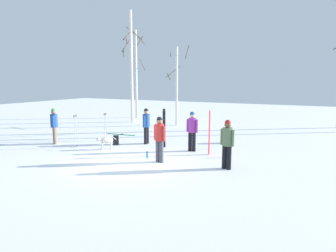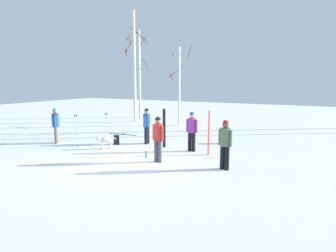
{
  "view_description": "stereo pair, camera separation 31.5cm",
  "coord_description": "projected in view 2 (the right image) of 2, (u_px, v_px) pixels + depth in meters",
  "views": [
    {
      "loc": [
        6.11,
        -8.77,
        3.01
      ],
      "look_at": [
        0.34,
        2.64,
        1.0
      ],
      "focal_mm": 30.81,
      "sensor_mm": 36.0,
      "label": 1
    },
    {
      "loc": [
        6.39,
        -8.62,
        3.01
      ],
      "look_at": [
        0.34,
        2.64,
        1.0
      ],
      "focal_mm": 30.81,
      "sensor_mm": 36.0,
      "label": 2
    }
  ],
  "objects": [
    {
      "name": "dog",
      "position": [
        106.0,
        141.0,
        12.77
      ],
      "size": [
        0.71,
        0.62,
        0.57
      ],
      "color": "beige",
      "rests_on": "ground_plane"
    },
    {
      "name": "ground_plane",
      "position": [
        127.0,
        161.0,
        10.96
      ],
      "size": [
        60.0,
        60.0,
        0.0
      ],
      "primitive_type": "plane",
      "color": "white"
    },
    {
      "name": "birch_tree_1",
      "position": [
        134.0,
        66.0,
        20.75
      ],
      "size": [
        0.89,
        1.37,
        7.89
      ],
      "color": "silver",
      "rests_on": "ground_plane"
    },
    {
      "name": "backpack_1",
      "position": [
        227.0,
        139.0,
        13.95
      ],
      "size": [
        0.33,
        0.3,
        0.44
      ],
      "color": "#1E4C99",
      "rests_on": "ground_plane"
    },
    {
      "name": "water_bottle_1",
      "position": [
        146.0,
        155.0,
        11.33
      ],
      "size": [
        0.07,
        0.07,
        0.28
      ],
      "color": "#1E72BF",
      "rests_on": "ground_plane"
    },
    {
      "name": "ski_pair_planted_1",
      "position": [
        164.0,
        128.0,
        13.05
      ],
      "size": [
        0.13,
        0.07,
        1.77
      ],
      "color": "black",
      "rests_on": "ground_plane"
    },
    {
      "name": "ski_poles_1",
      "position": [
        76.0,
        130.0,
        13.12
      ],
      "size": [
        0.07,
        0.22,
        1.5
      ],
      "color": "#B2B2BC",
      "rests_on": "ground_plane"
    },
    {
      "name": "birch_tree_0",
      "position": [
        139.0,
        71.0,
        23.29
      ],
      "size": [
        1.87,
        1.73,
        7.14
      ],
      "color": "silver",
      "rests_on": "ground_plane"
    },
    {
      "name": "person_0",
      "position": [
        225.0,
        141.0,
        9.75
      ],
      "size": [
        0.51,
        0.34,
        1.72
      ],
      "color": "black",
      "rests_on": "ground_plane"
    },
    {
      "name": "person_1",
      "position": [
        192.0,
        129.0,
        12.3
      ],
      "size": [
        0.52,
        0.34,
        1.72
      ],
      "color": "black",
      "rests_on": "ground_plane"
    },
    {
      "name": "person_4",
      "position": [
        56.0,
        123.0,
        13.9
      ],
      "size": [
        0.36,
        0.43,
        1.72
      ],
      "color": "#72604C",
      "rests_on": "ground_plane"
    },
    {
      "name": "birch_tree_2",
      "position": [
        179.0,
        84.0,
        19.28
      ],
      "size": [
        1.78,
        1.75,
        5.24
      ],
      "color": "silver",
      "rests_on": "ground_plane"
    },
    {
      "name": "ski_poles_0",
      "position": [
        106.0,
        126.0,
        14.53
      ],
      "size": [
        0.07,
        0.22,
        1.41
      ],
      "color": "#B2B2BC",
      "rests_on": "ground_plane"
    },
    {
      "name": "person_3",
      "position": [
        158.0,
        136.0,
        10.65
      ],
      "size": [
        0.51,
        0.34,
        1.72
      ],
      "color": "#4C4C56",
      "rests_on": "ground_plane"
    },
    {
      "name": "ski_pair_planted_0",
      "position": [
        209.0,
        133.0,
        11.71
      ],
      "size": [
        0.02,
        0.16,
        1.83
      ],
      "color": "red",
      "rests_on": "ground_plane"
    },
    {
      "name": "water_bottle_0",
      "position": [
        223.0,
        155.0,
        11.35
      ],
      "size": [
        0.07,
        0.07,
        0.28
      ],
      "color": "#1E72BF",
      "rests_on": "ground_plane"
    },
    {
      "name": "person_2",
      "position": [
        147.0,
        124.0,
        13.8
      ],
      "size": [
        0.34,
        0.52,
        1.72
      ],
      "color": "black",
      "rests_on": "ground_plane"
    },
    {
      "name": "ski_pair_lying_0",
      "position": [
        123.0,
        134.0,
        16.32
      ],
      "size": [
        1.77,
        0.35,
        0.05
      ],
      "color": "green",
      "rests_on": "ground_plane"
    },
    {
      "name": "backpack_0",
      "position": [
        116.0,
        140.0,
        13.74
      ],
      "size": [
        0.33,
        0.34,
        0.44
      ],
      "color": "black",
      "rests_on": "ground_plane"
    }
  ]
}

